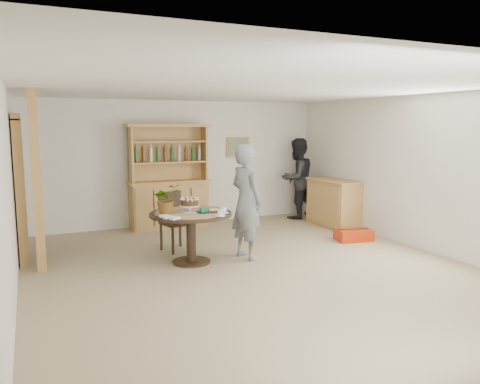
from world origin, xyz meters
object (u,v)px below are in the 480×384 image
(dining_table, at_px, (191,222))
(teen_boy, at_px, (246,202))
(adult_person, at_px, (297,179))
(hutch, at_px, (169,193))
(dining_chair, at_px, (174,217))
(sideboard, at_px, (333,203))
(red_suitcase, at_px, (353,235))

(dining_table, xyz_separation_m, teen_boy, (0.85, -0.10, 0.27))
(adult_person, bearing_deg, dining_table, 19.80)
(hutch, distance_m, dining_chair, 1.72)
(sideboard, relative_size, adult_person, 0.73)
(hutch, bearing_deg, red_suitcase, -41.99)
(hutch, bearing_deg, dining_chair, -103.28)
(sideboard, distance_m, dining_table, 3.64)
(dining_table, height_order, dining_chair, dining_chair)
(hutch, distance_m, teen_boy, 2.65)
(adult_person, distance_m, red_suitcase, 2.29)
(dining_table, distance_m, teen_boy, 0.90)
(sideboard, relative_size, dining_table, 1.05)
(hutch, height_order, adult_person, hutch)
(dining_chair, relative_size, adult_person, 0.54)
(sideboard, bearing_deg, adult_person, 104.00)
(adult_person, xyz_separation_m, red_suitcase, (-0.13, -2.15, -0.77))
(hutch, distance_m, sideboard, 3.29)
(dining_chair, xyz_separation_m, teen_boy, (0.87, -0.93, 0.33))
(dining_chair, height_order, adult_person, adult_person)
(teen_boy, xyz_separation_m, adult_person, (2.31, 2.36, -0.00))
(dining_chair, distance_m, teen_boy, 1.31)
(dining_table, height_order, teen_boy, teen_boy)
(dining_table, distance_m, dining_chair, 0.83)
(hutch, distance_m, dining_table, 2.53)
(dining_chair, bearing_deg, sideboard, -7.90)
(sideboard, relative_size, dining_chair, 1.33)
(dining_chair, xyz_separation_m, adult_person, (3.19, 1.43, 0.33))
(sideboard, relative_size, red_suitcase, 1.88)
(hutch, bearing_deg, sideboard, -22.21)
(hutch, xyz_separation_m, sideboard, (3.04, -1.24, -0.22))
(dining_table, height_order, adult_person, adult_person)
(hutch, relative_size, adult_person, 1.18)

